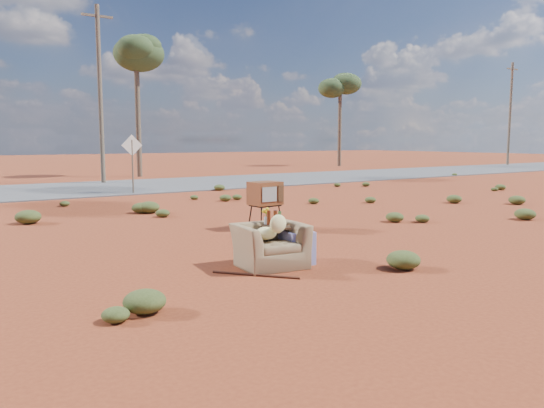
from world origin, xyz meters
TOP-DOWN VIEW (x-y plane):
  - ground at (0.00, 0.00)m, footprint 140.00×140.00m
  - highway at (0.00, 15.00)m, footprint 140.00×7.00m
  - armchair at (-0.48, -0.32)m, footprint 1.31×0.80m
  - tv_unit at (1.32, 2.71)m, footprint 0.71×0.59m
  - side_table at (-0.41, -0.18)m, footprint 0.56×0.56m
  - rusty_bar at (-1.08, -0.70)m, footprint 0.89×1.06m
  - road_sign at (1.50, 12.00)m, footprint 0.78×0.06m
  - eucalyptus_center at (5.00, 21.00)m, footprint 3.20×3.20m
  - eucalyptus_right at (22.00, 24.00)m, footprint 3.20×3.20m
  - utility_pole_center at (2.00, 17.50)m, footprint 1.40×0.20m
  - utility_pole_east at (34.00, 17.50)m, footprint 1.40×0.20m
  - scrub_patch at (-0.82, 4.41)m, footprint 17.49×8.07m

SIDE VIEW (x-z plane):
  - ground at x=0.00m, z-range 0.00..0.00m
  - rusty_bar at x=-1.08m, z-range 0.00..0.04m
  - highway at x=0.00m, z-range 0.00..0.04m
  - scrub_patch at x=-0.82m, z-range -0.03..0.30m
  - armchair at x=-0.48m, z-range -0.03..0.88m
  - side_table at x=-0.41m, z-range 0.20..1.08m
  - tv_unit at x=1.32m, z-range 0.26..1.33m
  - road_sign at x=1.50m, z-range 0.41..2.60m
  - utility_pole_center at x=2.00m, z-range 0.15..8.15m
  - utility_pole_east at x=34.00m, z-range 0.15..8.15m
  - eucalyptus_right at x=22.00m, z-range 2.39..9.49m
  - eucalyptus_center at x=5.00m, z-range 2.63..10.23m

